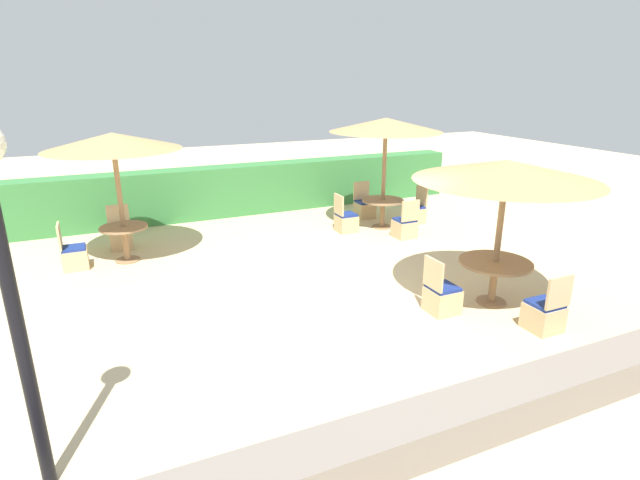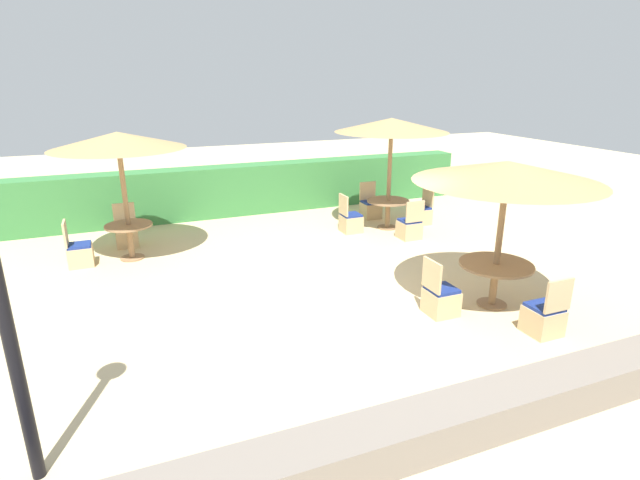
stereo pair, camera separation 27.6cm
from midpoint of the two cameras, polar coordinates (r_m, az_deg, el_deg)
The scene contains 18 objects.
ground_plane at distance 8.45m, azimuth 0.73°, elevation -6.98°, with size 40.00×40.00×0.00m, color #D1BA8C.
hedge_row at distance 13.76m, azimuth -10.08°, elevation 5.66°, with size 13.00×0.70×1.32m, color #387A3D.
stone_border at distance 5.79m, azimuth 16.41°, elevation -18.46°, with size 10.00×0.56×0.44m, color slate.
lamp_post at distance 4.72m, azimuth -34.17°, elevation -0.44°, with size 0.36×0.36×3.32m.
parasol_back_left at distance 10.46m, azimuth -23.34°, elevation 10.27°, with size 2.56×2.56×2.58m.
round_table_back_left at distance 10.83m, azimuth -22.11°, elevation 0.52°, with size 0.93×0.93×0.73m.
patio_chair_back_left_west at distance 10.91m, azimuth -26.96°, elevation -1.63°, with size 0.46×0.46×0.93m.
patio_chair_back_left_north at distance 11.78m, azimuth -22.43°, elevation 0.38°, with size 0.46×0.46×0.93m.
parasol_front_right at distance 8.19m, azimuth 19.62°, elevation 7.44°, with size 2.86×2.86×2.39m.
round_table_front_right at distance 8.61m, azimuth 18.48°, elevation -3.20°, with size 1.17×1.17×0.73m.
patio_chair_front_right_west at distance 8.17m, azimuth 12.76°, elevation -6.38°, with size 0.46×0.46×0.93m.
patio_chair_front_right_south at distance 8.09m, azimuth 23.38°, elevation -7.78°, with size 0.46×0.46×0.93m.
parasol_back_right at distance 12.05m, azimuth 6.87°, elevation 12.88°, with size 2.68×2.68×2.67m.
round_table_back_right at distance 12.38m, azimuth 6.53°, elevation 3.90°, with size 1.03×1.03×0.71m.
patio_chair_back_right_east at distance 12.97m, azimuth 10.15°, elevation 3.07°, with size 0.46×0.46×0.93m.
patio_chair_back_right_west at distance 12.04m, azimuth 2.29°, elevation 2.17°, with size 0.46×0.46×0.93m.
patio_chair_back_right_south at distance 11.73m, azimuth 9.01°, elevation 1.51°, with size 0.46×0.46×0.93m.
patio_chair_back_right_north at distance 13.32m, azimuth 4.51°, elevation 3.71°, with size 0.46×0.46×0.93m.
Camera 1 is at (-3.35, -6.87, 3.62)m, focal length 28.00 mm.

